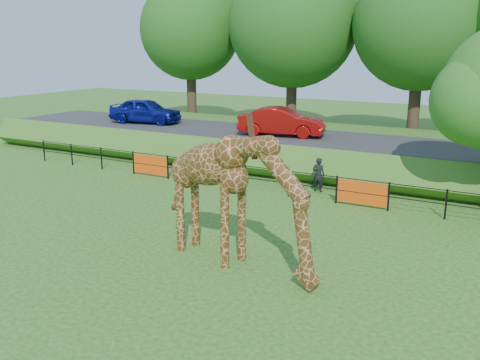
{
  "coord_description": "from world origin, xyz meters",
  "views": [
    {
      "loc": [
        8.27,
        -11.19,
        6.04
      ],
      "look_at": [
        0.73,
        2.58,
        2.0
      ],
      "focal_mm": 40.0,
      "sensor_mm": 36.0,
      "label": 1
    }
  ],
  "objects_px": {
    "car_blue": "(145,111)",
    "car_red": "(282,122)",
    "giraffe": "(238,200)",
    "visitor": "(319,175)"
  },
  "relations": [
    {
      "from": "car_blue",
      "to": "car_red",
      "type": "bearing_deg",
      "value": -101.33
    },
    {
      "from": "car_blue",
      "to": "visitor",
      "type": "height_order",
      "value": "car_blue"
    },
    {
      "from": "giraffe",
      "to": "visitor",
      "type": "bearing_deg",
      "value": 108.33
    },
    {
      "from": "car_blue",
      "to": "visitor",
      "type": "bearing_deg",
      "value": -119.87
    },
    {
      "from": "giraffe",
      "to": "car_blue",
      "type": "bearing_deg",
      "value": 149.25
    },
    {
      "from": "giraffe",
      "to": "visitor",
      "type": "distance_m",
      "value": 8.41
    },
    {
      "from": "car_red",
      "to": "visitor",
      "type": "height_order",
      "value": "car_red"
    },
    {
      "from": "visitor",
      "to": "car_red",
      "type": "bearing_deg",
      "value": -48.6
    },
    {
      "from": "giraffe",
      "to": "car_red",
      "type": "bearing_deg",
      "value": 122.49
    },
    {
      "from": "giraffe",
      "to": "visitor",
      "type": "height_order",
      "value": "giraffe"
    }
  ]
}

